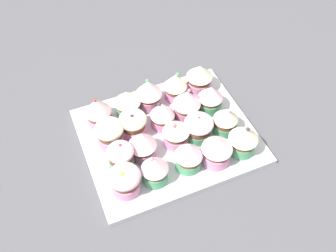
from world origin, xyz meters
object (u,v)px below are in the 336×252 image
Objects in this scene: cupcake_11 at (189,155)px; cupcake_14 at (199,127)px; cupcake_3 at (125,180)px; cupcake_2 at (121,156)px; cupcake_8 at (149,93)px; cupcake_9 at (162,114)px; baking_tray at (168,136)px; cupcake_6 at (142,144)px; cupcake_18 at (225,120)px; cupcake_7 at (155,169)px; cupcake_16 at (199,77)px; cupcake_4 at (128,102)px; cupcake_17 at (210,98)px; cupcake_12 at (176,86)px; cupcake_5 at (133,124)px; cupcake_13 at (187,103)px; cupcake_15 at (217,149)px; cupcake_10 at (176,132)px; cupcake_0 at (98,111)px; cupcake_19 at (243,139)px; cupcake_1 at (110,133)px.

cupcake_11 is 8.46cm from cupcake_14.
cupcake_2 is at bearing 169.68° from cupcake_3.
cupcake_9 is at bearing 5.19° from cupcake_8.
cupcake_6 reaches higher than baking_tray.
cupcake_8 reaches higher than cupcake_18.
cupcake_8 reaches higher than cupcake_7.
cupcake_18 is at bearing 88.00° from cupcake_6.
cupcake_2 is 0.92× the size of cupcake_16.
cupcake_16 is at bearing 135.67° from cupcake_7.
cupcake_17 reaches higher than cupcake_4.
cupcake_12 reaches higher than cupcake_4.
cupcake_18 is (-5.97, 25.60, 0.04)cm from cupcake_3.
cupcake_12 is (-19.56, 5.59, -0.22)cm from cupcake_11.
cupcake_5 is 13.14cm from cupcake_7.
baking_tray is 5.46× the size of cupcake_3.
cupcake_7 is at bearing -62.69° from cupcake_14.
cupcake_6 and cupcake_18 have the same top height.
cupcake_6 is 9.47cm from cupcake_9.
cupcake_6 is at bearing -129.70° from cupcake_11.
cupcake_13 is at bearing 116.48° from cupcake_6.
cupcake_11 is at bearing 66.60° from cupcake_2.
cupcake_17 is at bearing 136.42° from cupcake_14.
cupcake_3 is at bearing -92.25° from cupcake_15.
baking_tray is 5.06cm from cupcake_10.
baking_tray is 5.16× the size of cupcake_7.
cupcake_0 is 7.04cm from cupcake_4.
cupcake_9 is (-13.00, 6.99, -0.11)cm from cupcake_7.
cupcake_13 reaches higher than cupcake_19.
cupcake_6 is 0.97× the size of cupcake_16.
baking_tray is 12.66cm from cupcake_12.
cupcake_13 reaches higher than cupcake_16.
cupcake_15 is at bearing 61.58° from cupcake_6.
cupcake_1 is 1.06× the size of cupcake_14.
cupcake_5 is at bearing -43.30° from cupcake_8.
cupcake_3 is 26.28cm from cupcake_18.
cupcake_15 reaches higher than cupcake_16.
cupcake_14 is (5.71, 18.55, -0.42)cm from cupcake_1.
cupcake_5 is at bearing -89.86° from cupcake_17.
cupcake_15 reaches higher than baking_tray.
cupcake_18 is (13.28, 25.39, -0.31)cm from cupcake_0.
cupcake_12 reaches higher than cupcake_6.
cupcake_12 is at bearing 164.06° from cupcake_11.
cupcake_10 is (-1.17, 13.00, 0.18)cm from cupcake_2.
cupcake_6 is (12.73, -1.08, 0.17)cm from cupcake_4.
cupcake_11 is 1.18× the size of cupcake_14.
cupcake_3 is 0.90× the size of cupcake_12.
cupcake_0 is 23.45cm from cupcake_11.
cupcake_2 reaches higher than baking_tray.
cupcake_8 is 12.90cm from cupcake_10.
cupcake_17 is at bearing 62.56° from cupcake_8.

